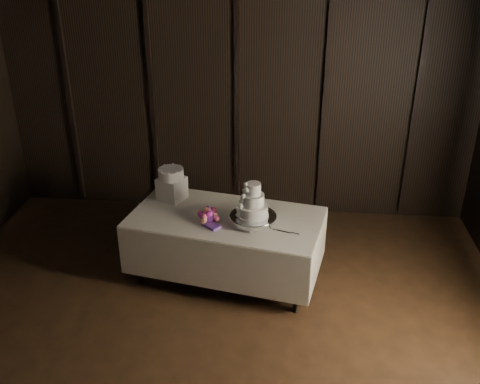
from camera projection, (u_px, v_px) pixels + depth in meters
The scene contains 8 objects.
room at pixel (183, 247), 3.64m from camera, with size 6.08×7.08×3.08m.
display_table at pixel (226, 244), 5.74m from camera, with size 2.15×1.39×0.76m.
cake_stand at pixel (253, 219), 5.43m from camera, with size 0.48×0.48×0.09m, color silver.
wedding_cake at pixel (250, 204), 5.34m from camera, with size 0.35×0.30×0.36m.
bouquet at pixel (208, 215), 5.47m from camera, with size 0.30×0.40×0.19m, color #E94C73, non-canonical shape.
box_pedestal at pixel (172, 188), 5.91m from camera, with size 0.26×0.26×0.25m, color white.
small_cake at pixel (171, 174), 5.83m from camera, with size 0.28×0.28×0.11m, color white.
cake_knife at pixel (277, 230), 5.31m from camera, with size 0.37×0.02×0.01m, color silver.
Camera 1 is at (0.71, -3.06, 3.43)m, focal length 40.00 mm.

